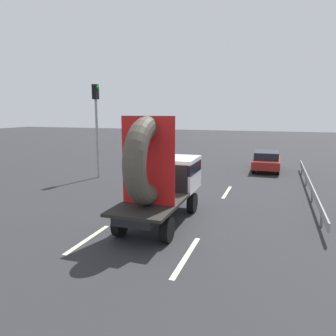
# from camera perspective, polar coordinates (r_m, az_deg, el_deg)

# --- Properties ---
(ground_plane) EXTENTS (120.00, 120.00, 0.00)m
(ground_plane) POSITION_cam_1_polar(r_m,az_deg,el_deg) (12.69, -1.59, -9.37)
(ground_plane) COLOR #28282B
(flatbed_truck) EXTENTS (2.02, 5.25, 4.06)m
(flatbed_truck) POSITION_cam_1_polar(r_m,az_deg,el_deg) (12.18, -1.22, -1.04)
(flatbed_truck) COLOR black
(flatbed_truck) RESTS_ON ground_plane
(distant_sedan) EXTENTS (1.82, 4.24, 1.38)m
(distant_sedan) POSITION_cam_1_polar(r_m,az_deg,el_deg) (24.08, 16.99, 1.31)
(distant_sedan) COLOR black
(distant_sedan) RESTS_ON ground_plane
(traffic_light) EXTENTS (0.42, 0.36, 5.82)m
(traffic_light) POSITION_cam_1_polar(r_m,az_deg,el_deg) (20.86, -12.50, 8.65)
(traffic_light) COLOR gray
(traffic_light) RESTS_ON ground_plane
(guardrail) EXTENTS (0.10, 13.99, 0.71)m
(guardrail) POSITION_cam_1_polar(r_m,az_deg,el_deg) (18.29, 23.66, -2.45)
(guardrail) COLOR gray
(guardrail) RESTS_ON ground_plane
(lane_dash_left_near) EXTENTS (0.16, 2.59, 0.01)m
(lane_dash_left_near) POSITION_cam_1_polar(r_m,az_deg,el_deg) (11.36, -13.95, -12.04)
(lane_dash_left_near) COLOR beige
(lane_dash_left_near) RESTS_ON ground_plane
(lane_dash_left_far) EXTENTS (0.16, 2.45, 0.01)m
(lane_dash_left_far) POSITION_cam_1_polar(r_m,az_deg,el_deg) (18.36, -0.32, -3.23)
(lane_dash_left_far) COLOR beige
(lane_dash_left_far) RESTS_ON ground_plane
(lane_dash_right_near) EXTENTS (0.16, 2.87, 0.01)m
(lane_dash_right_near) POSITION_cam_1_polar(r_m,az_deg,el_deg) (9.86, 3.28, -15.29)
(lane_dash_right_near) COLOR beige
(lane_dash_right_near) RESTS_ON ground_plane
(lane_dash_right_far) EXTENTS (0.16, 2.64, 0.01)m
(lane_dash_right_far) POSITION_cam_1_polar(r_m,az_deg,el_deg) (17.33, 10.35, -4.20)
(lane_dash_right_far) COLOR beige
(lane_dash_right_far) RESTS_ON ground_plane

